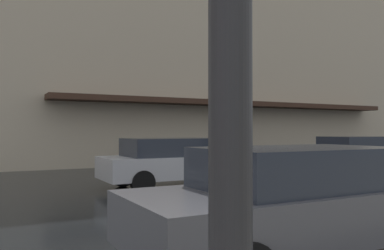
# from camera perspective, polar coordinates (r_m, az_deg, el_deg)

# --- Properties ---
(car_navy) EXTENTS (1.85, 4.10, 1.41)m
(car_navy) POSITION_cam_1_polar(r_m,az_deg,el_deg) (16.19, 22.65, -3.84)
(car_navy) COLOR navy
(car_navy) RESTS_ON ground_plane
(car_silver) EXTENTS (1.85, 4.10, 1.41)m
(car_silver) POSITION_cam_1_polar(r_m,az_deg,el_deg) (11.39, -2.84, -5.19)
(car_silver) COLOR #B7B7BC
(car_silver) RESTS_ON ground_plane
(car_dark_grey) EXTENTS (1.85, 4.10, 1.41)m
(car_dark_grey) POSITION_cam_1_polar(r_m,az_deg,el_deg) (5.18, 14.18, -10.39)
(car_dark_grey) COLOR #4C4C51
(car_dark_grey) RESTS_ON ground_plane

